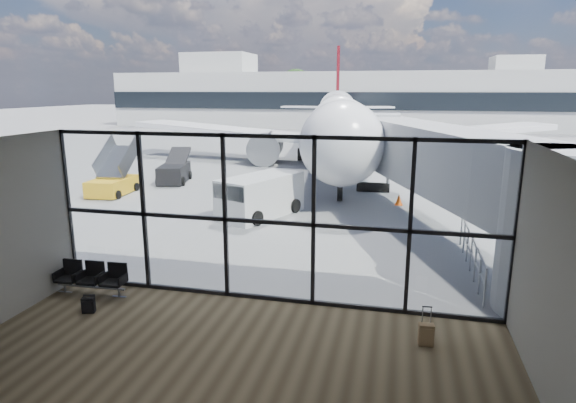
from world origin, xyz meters
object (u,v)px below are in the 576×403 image
at_px(mobile_stairs, 113,183).
at_px(backpack, 88,305).
at_px(seating_row, 93,276).
at_px(belt_loader, 175,172).
at_px(airliner, 338,121).
at_px(service_van, 259,196).
at_px(suitcase, 426,334).

bearing_deg(mobile_stairs, backpack, -64.47).
distance_m(seating_row, belt_loader, 16.67).
bearing_deg(backpack, belt_loader, 91.33).
bearing_deg(backpack, mobile_stairs, 102.51).
height_order(seating_row, airliner, airliner).
bearing_deg(backpack, service_van, 63.83).
height_order(backpack, service_van, service_van).
relative_size(backpack, service_van, 0.10).
distance_m(seating_row, service_van, 9.42).
bearing_deg(service_van, mobile_stairs, -172.98).
distance_m(seating_row, suitcase, 9.00).
bearing_deg(service_van, suitcase, -32.20).
distance_m(backpack, belt_loader, 17.94).
bearing_deg(mobile_stairs, airliner, 53.04).
distance_m(belt_loader, mobile_stairs, 4.33).
bearing_deg(mobile_stairs, belt_loader, 62.05).
relative_size(service_van, belt_loader, 1.06).
xyz_separation_m(seating_row, belt_loader, (-5.27, 15.81, 0.14)).
height_order(belt_loader, mobile_stairs, mobile_stairs).
bearing_deg(mobile_stairs, suitcase, -43.31).
bearing_deg(seating_row, suitcase, -7.43).
height_order(backpack, belt_loader, belt_loader).
xyz_separation_m(seating_row, airliner, (3.21, 28.05, 2.61)).
bearing_deg(suitcase, mobile_stairs, 135.59).
height_order(seating_row, suitcase, seating_row).
xyz_separation_m(backpack, airliner, (2.58, 29.17, 2.89)).
xyz_separation_m(suitcase, service_van, (-6.84, 9.98, 0.67)).
xyz_separation_m(suitcase, belt_loader, (-14.24, 16.63, 0.37)).
bearing_deg(belt_loader, airliner, 41.55).
relative_size(seating_row, suitcase, 2.27).
relative_size(suitcase, belt_loader, 0.21).
height_order(seating_row, mobile_stairs, mobile_stairs).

